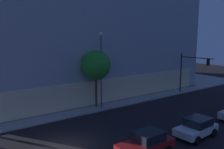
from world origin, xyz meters
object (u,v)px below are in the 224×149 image
Objects in this scene: sidewalk_tree at (96,65)px; car_white at (197,127)px; modern_building at (68,23)px; car_red at (146,143)px; traffic_light_far_corner at (191,67)px; street_lamp_sidewalk at (101,62)px.

sidewalk_tree is 1.67× the size of car_white.
car_red is (-7.33, -28.16, -10.06)m from modern_building.
sidewalk_tree is (-4.15, -16.11, -5.67)m from modern_building.
sidewalk_tree is 1.54× the size of car_red.
traffic_light_far_corner reaches higher than car_red.
car_red is 1.08× the size of car_white.
traffic_light_far_corner is 0.66× the size of street_lamp_sidewalk.
car_red is (-3.34, -11.14, -4.84)m from street_lamp_sidewalk.
sidewalk_tree is at bearing 75.21° from car_red.
street_lamp_sidewalk is 1.30× the size of sidewalk_tree.
modern_building is at bearing 76.78° from street_lamp_sidewalk.
traffic_light_far_corner is at bearing 27.87° from car_red.
traffic_light_far_corner is at bearing -6.00° from street_lamp_sidewalk.
modern_building is at bearing 75.41° from car_red.
modern_building is 30.79m from car_red.
traffic_light_far_corner is at bearing 38.54° from car_white.
street_lamp_sidewalk is at bearing 174.00° from traffic_light_far_corner.
car_red is at bearing -104.79° from sidewalk_tree.
car_white is (-1.51, -28.38, -10.08)m from modern_building.
car_white is at bearing -77.87° from sidewalk_tree.
street_lamp_sidewalk is at bearing 102.33° from car_white.
car_white is (5.82, -0.22, -0.02)m from car_red.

